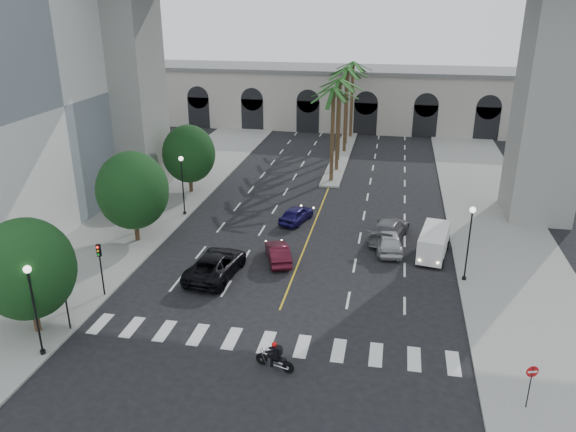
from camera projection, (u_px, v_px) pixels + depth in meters
The scene contains 29 objects.
ground at pixel (273, 328), 32.42m from camera, with size 140.00×140.00×0.00m, color black.
sidewalk_left at pixel (142, 216), 48.77m from camera, with size 8.00×100.00×0.15m, color gray.
sidewalk_right at pixel (503, 243), 43.43m from camera, with size 8.00×100.00×0.15m, color gray.
median at pixel (341, 156), 67.12m from camera, with size 2.00×24.00×0.20m, color gray.
pier_building at pixel (354, 98), 81.15m from camera, with size 71.00×10.50×8.50m.
palm_a at pixel (334, 93), 54.70m from camera, with size 3.20×3.20×10.30m.
palm_b at pixel (339, 84), 58.24m from camera, with size 3.20×3.20×10.60m.
palm_c at pixel (340, 83), 62.12m from camera, with size 3.20×3.20×10.10m.
palm_d at pixel (347, 72), 65.45m from camera, with size 3.20×3.20×10.90m.
palm_e at pixel (348, 72), 69.31m from camera, with size 3.20×3.20×10.40m.
palm_f at pixel (353, 66), 72.82m from camera, with size 3.20×3.20×10.70m.
street_tree_near at pixel (27, 269), 30.52m from camera, with size 5.20×5.20×6.89m.
street_tree_mid at pixel (133, 190), 42.34m from camera, with size 5.44×5.44×7.21m.
street_tree_far at pixel (189, 154), 53.42m from camera, with size 5.04×5.04×6.68m.
lamp_post_left_near at pixel (34, 303), 28.70m from camera, with size 0.40×0.40×5.35m.
lamp_post_left_far at pixel (182, 180), 47.90m from camera, with size 0.40×0.40×5.35m.
lamp_post_right at pixel (469, 238), 36.53m from camera, with size 0.40×0.40×5.35m.
traffic_signal_near at pixel (64, 292), 31.23m from camera, with size 0.25×0.18×3.65m.
traffic_signal_far at pixel (100, 261), 34.88m from camera, with size 0.25×0.18×3.65m.
motorcycle_rider at pixel (276, 357), 28.58m from camera, with size 2.14×0.82×1.59m.
car_a at pixel (388, 241), 42.03m from camera, with size 1.91×4.74×1.61m, color #B2B2B7.
car_b at pixel (278, 253), 40.31m from camera, with size 1.45×4.17×1.37m, color #450D1B.
car_c at pixel (216, 264), 38.20m from camera, with size 2.79×6.05×1.68m, color black.
car_d at pixel (389, 229), 44.05m from camera, with size 2.31×5.68×1.65m, color slate.
car_e at pixel (296, 214), 47.44m from camera, with size 1.66×4.13×1.41m, color #171150.
cargo_van at pixel (434, 242), 40.93m from camera, with size 2.60×5.06×2.06m.
pedestrian_a at pixel (38, 265), 37.64m from camera, with size 0.67×0.44×1.84m, color black.
pedestrian_b at pixel (36, 254), 39.17m from camera, with size 0.92×0.72×1.90m, color black.
do_not_enter_sign at pixel (531, 378), 25.35m from camera, with size 0.57×0.20×2.41m.
Camera 1 is at (6.20, -27.15, 17.83)m, focal length 35.00 mm.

